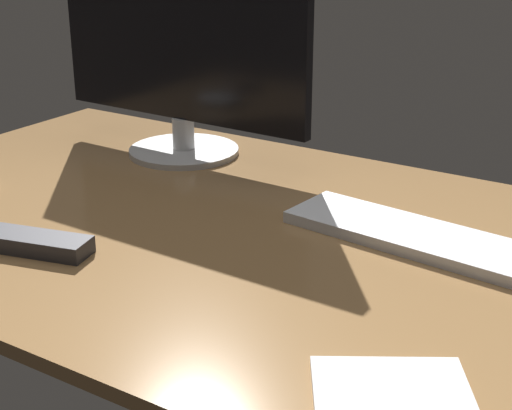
{
  "coord_description": "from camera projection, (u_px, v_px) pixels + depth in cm",
  "views": [
    {
      "loc": [
        63.62,
        -92.48,
        49.14
      ],
      "look_at": [
        6.71,
        -3.35,
        8.0
      ],
      "focal_mm": 55.61,
      "sensor_mm": 36.0,
      "label": 1
    }
  ],
  "objects": [
    {
      "name": "desk",
      "position": [
        231.0,
        232.0,
        1.22
      ],
      "size": [
        140.0,
        84.0,
        2.0
      ],
      "primitive_type": "cube",
      "color": "olive",
      "rests_on": "ground"
    },
    {
      "name": "monitor",
      "position": [
        180.0,
        42.0,
        1.48
      ],
      "size": [
        56.2,
        21.52,
        42.62
      ],
      "rotation": [
        0.0,
        0.0,
        -0.03
      ],
      "color": "#BBBBBB",
      "rests_on": "desk"
    },
    {
      "name": "tv_remote",
      "position": [
        30.0,
        242.0,
        1.13
      ],
      "size": [
        18.75,
        9.51,
        2.47
      ],
      "primitive_type": "cube",
      "rotation": [
        0.0,
        0.0,
        0.25
      ],
      "color": "#2D2D33",
      "rests_on": "desk"
    },
    {
      "name": "notepad",
      "position": [
        392.0,
        392.0,
        0.8
      ],
      "size": [
        19.8,
        18.44,
        0.82
      ],
      "primitive_type": "cube",
      "rotation": [
        0.0,
        0.0,
        0.55
      ],
      "color": "silver",
      "rests_on": "desk"
    },
    {
      "name": "keyboard",
      "position": [
        413.0,
        235.0,
        1.16
      ],
      "size": [
        39.4,
        15.82,
        1.76
      ],
      "primitive_type": "cube",
      "rotation": [
        0.0,
        0.0,
        -0.1
      ],
      "color": "silver",
      "rests_on": "desk"
    }
  ]
}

